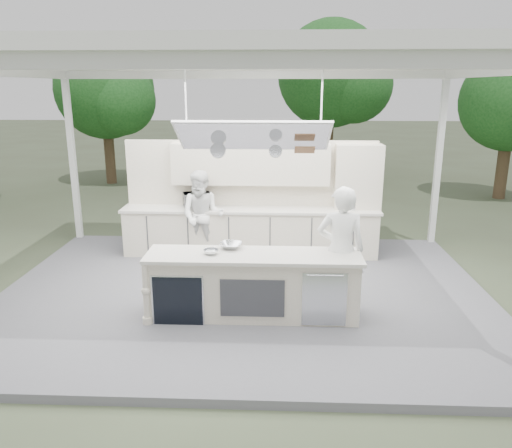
{
  "coord_description": "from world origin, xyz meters",
  "views": [
    {
      "loc": [
        0.53,
        -7.67,
        3.39
      ],
      "look_at": [
        0.18,
        0.4,
        1.16
      ],
      "focal_mm": 35.0,
      "sensor_mm": 36.0,
      "label": 1
    }
  ],
  "objects_px": {
    "sous_chef": "(203,216)",
    "head_chef": "(341,250)",
    "back_counter": "(250,231)",
    "demo_island": "(252,285)"
  },
  "relations": [
    {
      "from": "demo_island",
      "to": "back_counter",
      "type": "relative_size",
      "value": 0.61
    },
    {
      "from": "demo_island",
      "to": "back_counter",
      "type": "bearing_deg",
      "value": 93.63
    },
    {
      "from": "back_counter",
      "to": "head_chef",
      "type": "relative_size",
      "value": 2.65
    },
    {
      "from": "demo_island",
      "to": "head_chef",
      "type": "xyz_separation_m",
      "value": [
        1.29,
        0.21,
        0.48
      ]
    },
    {
      "from": "sous_chef",
      "to": "back_counter",
      "type": "bearing_deg",
      "value": 26.99
    },
    {
      "from": "back_counter",
      "to": "head_chef",
      "type": "distance_m",
      "value": 3.02
    },
    {
      "from": "back_counter",
      "to": "sous_chef",
      "type": "height_order",
      "value": "sous_chef"
    },
    {
      "from": "back_counter",
      "to": "sous_chef",
      "type": "distance_m",
      "value": 1.05
    },
    {
      "from": "sous_chef",
      "to": "head_chef",
      "type": "bearing_deg",
      "value": -38.62
    },
    {
      "from": "demo_island",
      "to": "sous_chef",
      "type": "height_order",
      "value": "sous_chef"
    }
  ]
}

